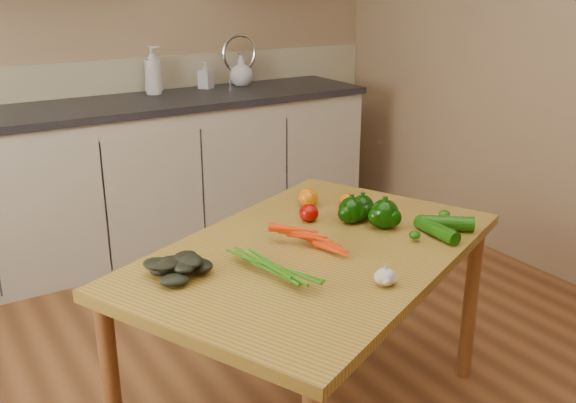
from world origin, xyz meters
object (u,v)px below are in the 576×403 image
(garlic_bulb, at_px, (385,277))
(zucchini_a, at_px, (447,223))
(pepper_c, at_px, (385,214))
(pepper_a, at_px, (351,210))
(soap_bottle_c, at_px, (241,71))
(soap_bottle_b, at_px, (206,75))
(carrot_bunch, at_px, (298,247))
(tomato_b, at_px, (308,198))
(zucchini_b, at_px, (437,230))
(tomato_c, at_px, (347,201))
(leafy_greens, at_px, (176,260))
(table, at_px, (314,269))
(soap_bottle_a, at_px, (153,70))
(tomato_a, at_px, (309,213))
(pepper_b, at_px, (362,207))

(garlic_bulb, relative_size, zucchini_a, 0.33)
(pepper_c, bearing_deg, pepper_a, 123.73)
(soap_bottle_c, bearing_deg, soap_bottle_b, -2.93)
(carrot_bunch, bearing_deg, tomato_b, 28.28)
(garlic_bulb, distance_m, zucchini_b, 0.44)
(tomato_c, bearing_deg, leafy_greens, -166.35)
(carrot_bunch, distance_m, pepper_c, 0.40)
(table, xyz_separation_m, soap_bottle_b, (0.56, 2.04, 0.36))
(soap_bottle_a, distance_m, pepper_c, 2.02)
(table, distance_m, garlic_bulb, 0.35)
(table, bearing_deg, leafy_greens, 148.65)
(tomato_b, bearing_deg, carrot_bunch, -127.29)
(soap_bottle_a, height_order, soap_bottle_b, soap_bottle_a)
(soap_bottle_b, relative_size, tomato_b, 2.08)
(soap_bottle_a, xyz_separation_m, tomato_b, (-0.01, -1.67, -0.30))
(leafy_greens, height_order, pepper_a, pepper_a)
(zucchini_b, bearing_deg, garlic_bulb, -153.83)
(soap_bottle_a, relative_size, soap_bottle_b, 1.67)
(soap_bottle_c, bearing_deg, tomato_a, 74.25)
(carrot_bunch, bearing_deg, soap_bottle_c, 42.18)
(soap_bottle_c, distance_m, carrot_bunch, 2.24)
(table, bearing_deg, pepper_a, 2.16)
(pepper_a, distance_m, tomato_c, 0.15)
(pepper_b, height_order, zucchini_a, pepper_b)
(leafy_greens, height_order, pepper_b, leafy_greens)
(garlic_bulb, relative_size, tomato_a, 0.86)
(leafy_greens, relative_size, tomato_a, 2.58)
(soap_bottle_b, distance_m, pepper_b, 1.93)
(carrot_bunch, bearing_deg, zucchini_b, -37.27)
(pepper_c, distance_m, tomato_a, 0.28)
(garlic_bulb, xyz_separation_m, zucchini_b, (0.39, 0.19, -0.00))
(tomato_b, bearing_deg, leafy_greens, -156.67)
(tomato_a, relative_size, tomato_c, 1.09)
(pepper_c, distance_m, zucchini_b, 0.19)
(pepper_b, relative_size, zucchini_a, 0.47)
(soap_bottle_b, height_order, pepper_a, soap_bottle_b)
(leafy_greens, distance_m, pepper_b, 0.78)
(pepper_a, bearing_deg, zucchini_a, -44.99)
(soap_bottle_b, xyz_separation_m, garlic_bulb, (-0.54, -2.38, -0.26))
(table, xyz_separation_m, tomato_c, (0.32, 0.25, 0.11))
(soap_bottle_c, height_order, leafy_greens, soap_bottle_c)
(pepper_b, distance_m, tomato_a, 0.20)
(carrot_bunch, height_order, tomato_c, carrot_bunch)
(leafy_greens, xyz_separation_m, zucchini_a, (0.96, -0.18, -0.02))
(pepper_b, xyz_separation_m, pepper_c, (0.00, -0.12, 0.01))
(tomato_b, bearing_deg, soap_bottle_a, 89.64)
(soap_bottle_a, xyz_separation_m, zucchini_b, (0.20, -2.16, -0.31))
(tomato_a, bearing_deg, zucchini_a, -42.35)
(soap_bottle_a, xyz_separation_m, soap_bottle_c, (0.58, -0.01, -0.05))
(garlic_bulb, xyz_separation_m, tomato_b, (0.18, 0.69, 0.01))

